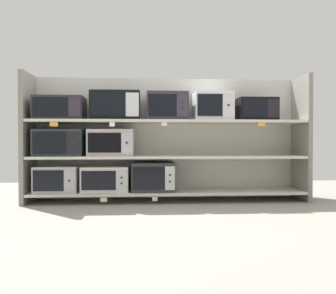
{
  "coord_description": "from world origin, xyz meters",
  "views": [
    {
      "loc": [
        -0.28,
        -4.24,
        0.7
      ],
      "look_at": [
        0.0,
        0.0,
        0.63
      ],
      "focal_mm": 38.93,
      "sensor_mm": 36.0,
      "label": 1
    }
  ],
  "objects_px": {
    "microwave_0": "(58,179)",
    "microwave_6": "(116,106)",
    "microwave_1": "(106,179)",
    "microwave_4": "(111,143)",
    "microwave_2": "(153,177)",
    "microwave_9": "(256,110)",
    "microwave_3": "(60,143)",
    "microwave_7": "(167,107)",
    "microwave_5": "(60,108)",
    "microwave_8": "(212,107)"
  },
  "relations": [
    {
      "from": "microwave_0",
      "to": "microwave_3",
      "type": "relative_size",
      "value": 0.88
    },
    {
      "from": "microwave_4",
      "to": "microwave_9",
      "type": "xyz_separation_m",
      "value": [
        1.7,
        -0.0,
        0.39
      ]
    },
    {
      "from": "microwave_6",
      "to": "microwave_8",
      "type": "height_order",
      "value": "microwave_6"
    },
    {
      "from": "microwave_4",
      "to": "microwave_1",
      "type": "bearing_deg",
      "value": -179.88
    },
    {
      "from": "microwave_2",
      "to": "microwave_5",
      "type": "xyz_separation_m",
      "value": [
        -1.06,
        -0.0,
        0.79
      ]
    },
    {
      "from": "microwave_1",
      "to": "microwave_3",
      "type": "relative_size",
      "value": 0.98
    },
    {
      "from": "microwave_4",
      "to": "microwave_8",
      "type": "xyz_separation_m",
      "value": [
        1.18,
        -0.0,
        0.42
      ]
    },
    {
      "from": "microwave_0",
      "to": "microwave_4",
      "type": "bearing_deg",
      "value": 0.02
    },
    {
      "from": "microwave_6",
      "to": "microwave_0",
      "type": "bearing_deg",
      "value": 179.99
    },
    {
      "from": "microwave_7",
      "to": "microwave_8",
      "type": "distance_m",
      "value": 0.53
    },
    {
      "from": "microwave_2",
      "to": "microwave_3",
      "type": "distance_m",
      "value": 1.13
    },
    {
      "from": "microwave_0",
      "to": "microwave_1",
      "type": "relative_size",
      "value": 0.9
    },
    {
      "from": "microwave_0",
      "to": "microwave_7",
      "type": "height_order",
      "value": "microwave_7"
    },
    {
      "from": "microwave_4",
      "to": "microwave_6",
      "type": "xyz_separation_m",
      "value": [
        0.05,
        -0.0,
        0.42
      ]
    },
    {
      "from": "microwave_1",
      "to": "microwave_4",
      "type": "distance_m",
      "value": 0.42
    },
    {
      "from": "microwave_1",
      "to": "microwave_2",
      "type": "bearing_deg",
      "value": -0.0
    },
    {
      "from": "microwave_1",
      "to": "microwave_8",
      "type": "height_order",
      "value": "microwave_8"
    },
    {
      "from": "microwave_3",
      "to": "microwave_0",
      "type": "bearing_deg",
      "value": 179.8
    },
    {
      "from": "microwave_7",
      "to": "microwave_3",
      "type": "bearing_deg",
      "value": -179.99
    },
    {
      "from": "microwave_5",
      "to": "microwave_8",
      "type": "height_order",
      "value": "microwave_8"
    },
    {
      "from": "microwave_0",
      "to": "microwave_9",
      "type": "bearing_deg",
      "value": 0.0
    },
    {
      "from": "microwave_3",
      "to": "microwave_6",
      "type": "relative_size",
      "value": 0.97
    },
    {
      "from": "microwave_6",
      "to": "microwave_8",
      "type": "xyz_separation_m",
      "value": [
        1.13,
        0.0,
        -0.0
      ]
    },
    {
      "from": "microwave_7",
      "to": "microwave_8",
      "type": "height_order",
      "value": "microwave_8"
    },
    {
      "from": "microwave_4",
      "to": "microwave_6",
      "type": "bearing_deg",
      "value": -0.39
    },
    {
      "from": "microwave_2",
      "to": "microwave_8",
      "type": "xyz_separation_m",
      "value": [
        0.69,
        0.0,
        0.82
      ]
    },
    {
      "from": "microwave_1",
      "to": "microwave_5",
      "type": "height_order",
      "value": "microwave_5"
    },
    {
      "from": "microwave_1",
      "to": "microwave_3",
      "type": "bearing_deg",
      "value": -179.97
    },
    {
      "from": "microwave_4",
      "to": "microwave_7",
      "type": "bearing_deg",
      "value": -0.01
    },
    {
      "from": "microwave_0",
      "to": "microwave_6",
      "type": "xyz_separation_m",
      "value": [
        0.66,
        -0.0,
        0.84
      ]
    },
    {
      "from": "microwave_5",
      "to": "microwave_7",
      "type": "distance_m",
      "value": 1.22
    },
    {
      "from": "microwave_6",
      "to": "microwave_7",
      "type": "relative_size",
      "value": 1.19
    },
    {
      "from": "microwave_3",
      "to": "microwave_4",
      "type": "relative_size",
      "value": 1.05
    },
    {
      "from": "microwave_1",
      "to": "microwave_4",
      "type": "height_order",
      "value": "microwave_4"
    },
    {
      "from": "microwave_1",
      "to": "microwave_9",
      "type": "distance_m",
      "value": 1.94
    },
    {
      "from": "microwave_4",
      "to": "microwave_2",
      "type": "bearing_deg",
      "value": -0.02
    },
    {
      "from": "microwave_3",
      "to": "microwave_4",
      "type": "xyz_separation_m",
      "value": [
        0.58,
        0.0,
        0.0
      ]
    },
    {
      "from": "microwave_5",
      "to": "microwave_9",
      "type": "distance_m",
      "value": 2.28
    },
    {
      "from": "microwave_3",
      "to": "microwave_4",
      "type": "height_order",
      "value": "microwave_4"
    },
    {
      "from": "microwave_9",
      "to": "microwave_4",
      "type": "bearing_deg",
      "value": 179.99
    },
    {
      "from": "microwave_0",
      "to": "microwave_2",
      "type": "relative_size",
      "value": 0.97
    },
    {
      "from": "microwave_0",
      "to": "microwave_8",
      "type": "distance_m",
      "value": 1.97
    },
    {
      "from": "microwave_2",
      "to": "microwave_6",
      "type": "xyz_separation_m",
      "value": [
        -0.43,
        -0.0,
        0.82
      ]
    },
    {
      "from": "microwave_8",
      "to": "microwave_9",
      "type": "xyz_separation_m",
      "value": [
        0.52,
        -0.0,
        -0.03
      ]
    },
    {
      "from": "microwave_3",
      "to": "microwave_7",
      "type": "bearing_deg",
      "value": 0.01
    },
    {
      "from": "microwave_4",
      "to": "microwave_7",
      "type": "xyz_separation_m",
      "value": [
        0.64,
        -0.0,
        0.42
      ]
    },
    {
      "from": "microwave_2",
      "to": "microwave_3",
      "type": "bearing_deg",
      "value": -179.99
    },
    {
      "from": "microwave_4",
      "to": "microwave_7",
      "type": "height_order",
      "value": "microwave_7"
    },
    {
      "from": "microwave_1",
      "to": "microwave_4",
      "type": "relative_size",
      "value": 1.03
    },
    {
      "from": "microwave_7",
      "to": "microwave_4",
      "type": "bearing_deg",
      "value": 179.99
    }
  ]
}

